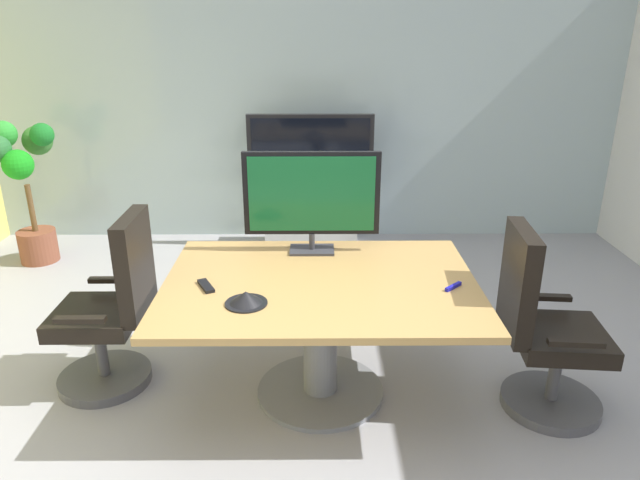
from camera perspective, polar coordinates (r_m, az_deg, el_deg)
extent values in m
plane|color=#99999E|center=(3.36, -2.60, -17.89)|extent=(7.35, 7.35, 0.00)
cube|color=#9EB2B7|center=(5.81, -1.70, 13.57)|extent=(6.35, 0.10, 2.75)
cube|color=#B2894C|center=(3.23, 0.03, -4.40)|extent=(1.75, 1.26, 0.04)
cylinder|color=slate|center=(3.40, 0.03, -10.10)|extent=(0.20, 0.20, 0.71)
cylinder|color=slate|center=(3.59, 0.03, -14.74)|extent=(0.76, 0.76, 0.03)
cylinder|color=#4C4C51|center=(3.91, -20.58, -12.71)|extent=(0.56, 0.56, 0.06)
cylinder|color=#4C4C51|center=(3.80, -20.98, -10.05)|extent=(0.07, 0.07, 0.36)
cube|color=black|center=(3.70, -21.42, -7.10)|extent=(0.48, 0.48, 0.10)
cube|color=black|center=(3.47, -17.96, -2.43)|extent=(0.09, 0.46, 0.60)
cube|color=black|center=(3.86, -20.09, -3.76)|extent=(0.28, 0.05, 0.03)
cube|color=black|center=(3.42, -22.82, -7.33)|extent=(0.28, 0.05, 0.03)
cylinder|color=#4C4C51|center=(3.72, 21.92, -14.73)|extent=(0.56, 0.56, 0.06)
cylinder|color=#4C4C51|center=(3.61, 22.37, -11.99)|extent=(0.07, 0.07, 0.36)
cube|color=black|center=(3.50, 22.87, -8.94)|extent=(0.52, 0.52, 0.10)
cube|color=black|center=(3.28, 19.17, -3.97)|extent=(0.13, 0.46, 0.60)
cube|color=black|center=(3.22, 24.15, -9.33)|extent=(0.28, 0.08, 0.03)
cube|color=black|center=(3.66, 21.66, -5.32)|extent=(0.28, 0.08, 0.03)
cube|color=#333338|center=(3.63, -0.81, -0.98)|extent=(0.28, 0.18, 0.02)
cylinder|color=#333338|center=(3.61, -0.81, -0.13)|extent=(0.04, 0.04, 0.10)
cube|color=black|center=(3.52, -0.84, 4.66)|extent=(0.84, 0.04, 0.52)
cube|color=#14592D|center=(3.50, -0.84, 4.57)|extent=(0.77, 0.01, 0.47)
cube|color=#B7BABC|center=(5.72, -0.91, 2.14)|extent=(0.90, 0.36, 0.55)
cube|color=black|center=(5.52, -0.95, 8.53)|extent=(1.20, 0.06, 0.76)
cube|color=black|center=(5.49, -0.96, 8.46)|extent=(1.12, 0.01, 0.69)
cylinder|color=brown|center=(5.97, -26.25, -0.51)|extent=(0.34, 0.34, 0.30)
cylinder|color=brown|center=(5.86, -26.82, 2.86)|extent=(0.05, 0.05, 0.44)
sphere|color=#176B21|center=(5.65, -25.96, 9.42)|extent=(0.20, 0.20, 0.20)
sphere|color=#326E2A|center=(5.86, -26.32, 8.88)|extent=(0.26, 0.26, 0.26)
sphere|color=green|center=(5.87, -29.03, 9.21)|extent=(0.24, 0.24, 0.24)
sphere|color=#179118|center=(5.63, -27.88, 6.65)|extent=(0.26, 0.26, 0.26)
cone|color=black|center=(2.97, -7.39, -5.72)|extent=(0.19, 0.19, 0.07)
cylinder|color=black|center=(2.99, -7.36, -6.26)|extent=(0.22, 0.22, 0.01)
cube|color=black|center=(3.20, -11.30, -4.51)|extent=(0.12, 0.17, 0.02)
cube|color=#1919A5|center=(3.21, 13.14, -4.54)|extent=(0.11, 0.10, 0.02)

